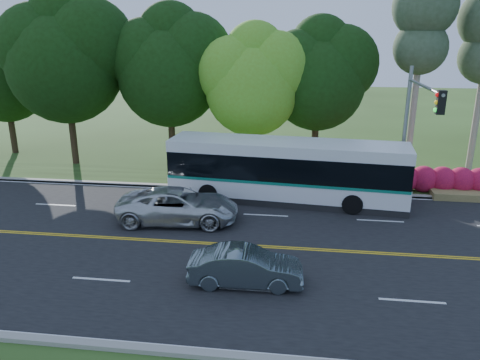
# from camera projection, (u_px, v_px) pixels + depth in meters

# --- Properties ---
(ground) EXTENTS (120.00, 120.00, 0.00)m
(ground) POSITION_uv_depth(u_px,v_px,m) (271.00, 247.00, 19.68)
(ground) COLOR #2C4517
(ground) RESTS_ON ground
(road) EXTENTS (60.00, 14.00, 0.02)m
(road) POSITION_uv_depth(u_px,v_px,m) (271.00, 247.00, 19.68)
(road) COLOR black
(road) RESTS_ON ground
(curb_north) EXTENTS (60.00, 0.30, 0.15)m
(curb_north) POSITION_uv_depth(u_px,v_px,m) (280.00, 190.00, 26.41)
(curb_north) COLOR #9C988C
(curb_north) RESTS_ON ground
(curb_south) EXTENTS (60.00, 0.30, 0.15)m
(curb_south) POSITION_uv_depth(u_px,v_px,m) (254.00, 359.00, 12.91)
(curb_south) COLOR #9C988C
(curb_south) RESTS_ON ground
(grass_verge) EXTENTS (60.00, 4.00, 0.10)m
(grass_verge) POSITION_uv_depth(u_px,v_px,m) (281.00, 181.00, 28.16)
(grass_verge) COLOR #2C4517
(grass_verge) RESTS_ON ground
(lane_markings) EXTENTS (57.60, 13.82, 0.00)m
(lane_markings) POSITION_uv_depth(u_px,v_px,m) (269.00, 247.00, 19.69)
(lane_markings) COLOR gold
(lane_markings) RESTS_ON road
(tree_row) EXTENTS (44.70, 9.10, 13.84)m
(tree_row) POSITION_uv_depth(u_px,v_px,m) (205.00, 63.00, 29.70)
(tree_row) COLOR black
(tree_row) RESTS_ON ground
(bougainvillea_hedge) EXTENTS (9.50, 2.25, 1.50)m
(bougainvillea_hedge) POSITION_uv_depth(u_px,v_px,m) (409.00, 179.00, 26.27)
(bougainvillea_hedge) COLOR maroon
(bougainvillea_hedge) RESTS_ON ground
(traffic_signal) EXTENTS (0.42, 6.10, 7.00)m
(traffic_signal) POSITION_uv_depth(u_px,v_px,m) (415.00, 118.00, 22.55)
(traffic_signal) COLOR gray
(traffic_signal) RESTS_ON ground
(transit_bus) EXTENTS (12.53, 3.81, 3.23)m
(transit_bus) POSITION_uv_depth(u_px,v_px,m) (286.00, 172.00, 24.58)
(transit_bus) COLOR white
(transit_bus) RESTS_ON road
(sedan) EXTENTS (4.13, 1.61, 1.34)m
(sedan) POSITION_uv_depth(u_px,v_px,m) (246.00, 267.00, 16.65)
(sedan) COLOR slate
(sedan) RESTS_ON road
(suv) EXTENTS (5.88, 3.07, 1.58)m
(suv) POSITION_uv_depth(u_px,v_px,m) (178.00, 205.00, 22.11)
(suv) COLOR silver
(suv) RESTS_ON road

